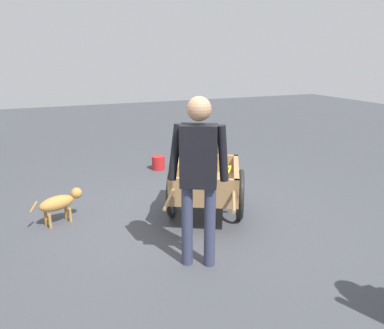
% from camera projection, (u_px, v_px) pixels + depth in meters
% --- Properties ---
extents(ground_plane, '(24.00, 24.00, 0.00)m').
position_uv_depth(ground_plane, '(182.00, 226.00, 4.60)').
color(ground_plane, '#3D3F44').
extents(fruit_cart, '(1.81, 1.46, 0.74)m').
position_uv_depth(fruit_cart, '(206.00, 185.00, 4.75)').
color(fruit_cart, '#937047').
rests_on(fruit_cart, ground).
extents(vendor_person, '(0.34, 0.52, 1.66)m').
position_uv_depth(vendor_person, '(199.00, 168.00, 3.50)').
color(vendor_person, '#333851').
rests_on(vendor_person, ground).
extents(dog, '(0.34, 0.63, 0.40)m').
position_uv_depth(dog, '(60.00, 202.00, 4.63)').
color(dog, '#AD7A38').
rests_on(dog, ground).
extents(plastic_bucket, '(0.23, 0.23, 0.24)m').
position_uv_depth(plastic_bucket, '(158.00, 163.00, 6.83)').
color(plastic_bucket, '#B21E1E').
rests_on(plastic_bucket, ground).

